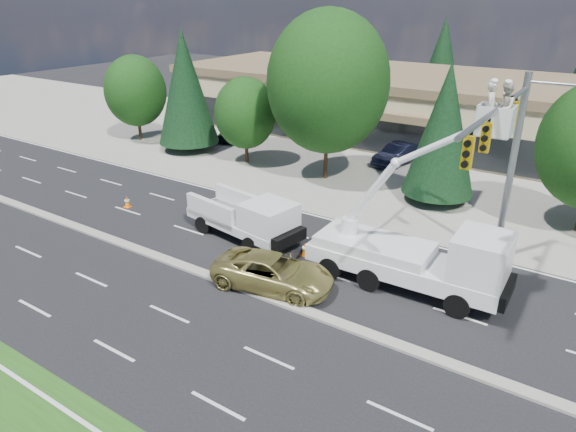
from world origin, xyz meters
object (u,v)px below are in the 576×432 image
Objects in this scene: utility_pickup at (248,222)px; minivan at (273,272)px; bucket_truck at (424,250)px; signal_mast at (507,150)px.

minivan is (3.88, -3.22, -0.26)m from utility_pickup.
utility_pickup reaches higher than minivan.
bucket_truck is 1.71× the size of minivan.
utility_pickup is 9.49m from bucket_truck.
utility_pickup is 5.04m from minivan.
utility_pickup is (-11.55, -2.92, -5.04)m from signal_mast.
signal_mast is 1.51× the size of utility_pickup.
signal_mast is at bearing -61.82° from minivan.
signal_mast is 5.37m from bucket_truck.
signal_mast is 1.87× the size of minivan.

